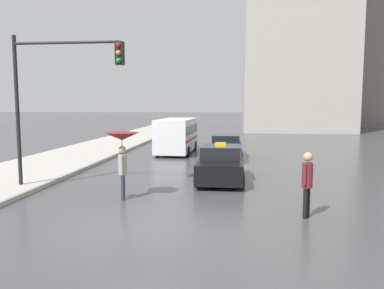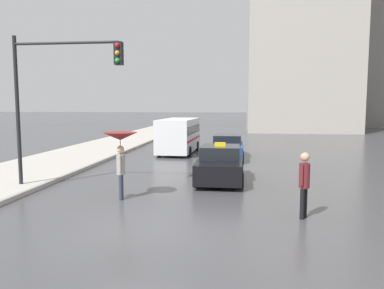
% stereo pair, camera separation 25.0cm
% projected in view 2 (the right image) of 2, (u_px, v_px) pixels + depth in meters
% --- Properties ---
extents(ground_plane, '(300.00, 300.00, 0.00)m').
position_uv_depth(ground_plane, '(135.00, 229.00, 9.49)').
color(ground_plane, '#424244').
extents(taxi, '(1.91, 4.01, 1.61)m').
position_uv_depth(taxi, '(220.00, 165.00, 15.44)').
color(taxi, black).
rests_on(taxi, ground_plane).
extents(sedan_red, '(1.91, 4.75, 1.37)m').
position_uv_depth(sedan_red, '(227.00, 147.00, 22.17)').
color(sedan_red, navy).
rests_on(sedan_red, ground_plane).
extents(ambulance_van, '(2.23, 5.44, 2.23)m').
position_uv_depth(ambulance_van, '(179.00, 134.00, 24.45)').
color(ambulance_van, silver).
rests_on(ambulance_van, ground_plane).
extents(pedestrian_with_umbrella, '(1.13, 1.13, 2.24)m').
position_uv_depth(pedestrian_with_umbrella, '(120.00, 144.00, 12.30)').
color(pedestrian_with_umbrella, '#2D3347').
rests_on(pedestrian_with_umbrella, ground_plane).
extents(pedestrian_man, '(0.40, 0.42, 1.84)m').
position_uv_depth(pedestrian_man, '(304.00, 179.00, 10.27)').
color(pedestrian_man, black).
rests_on(pedestrian_man, ground_plane).
extents(traffic_light, '(4.13, 0.38, 5.64)m').
position_uv_depth(traffic_light, '(59.00, 82.00, 13.55)').
color(traffic_light, black).
rests_on(traffic_light, ground_plane).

